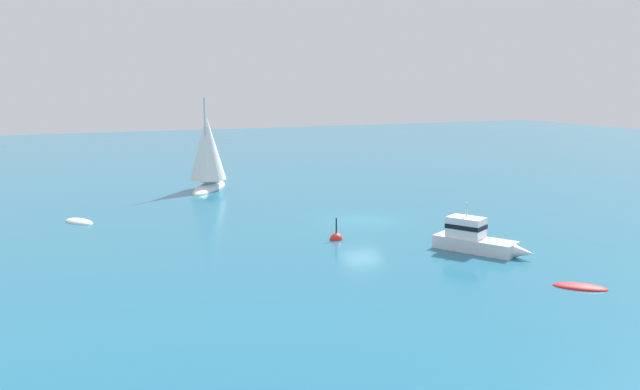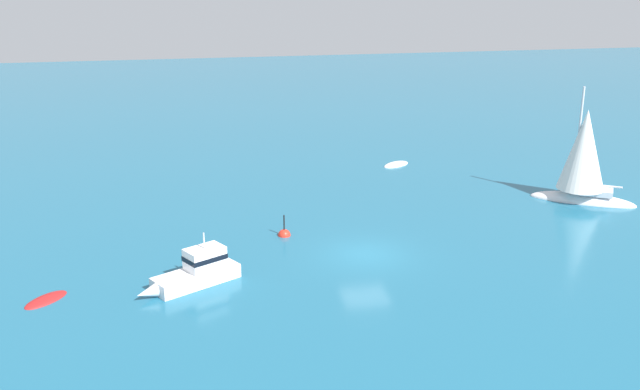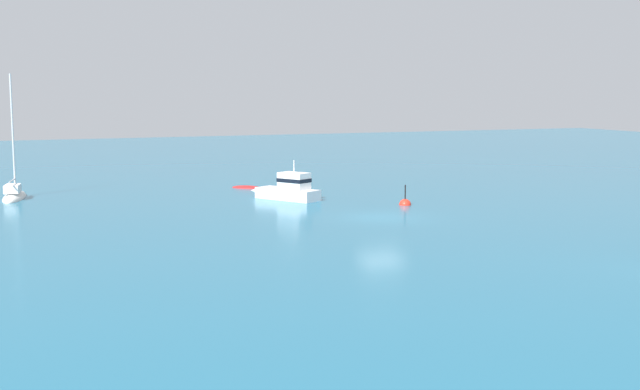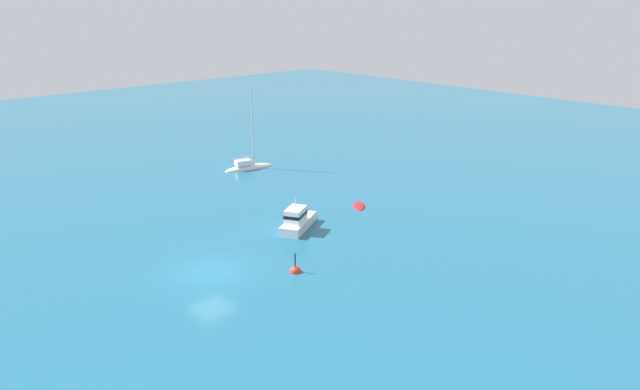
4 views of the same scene
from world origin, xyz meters
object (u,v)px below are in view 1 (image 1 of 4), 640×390
at_px(launch, 475,238).
at_px(yacht, 208,157).
at_px(rib, 79,222).
at_px(channel_buoy, 336,239).
at_px(rib_1, 580,288).

bearing_deg(launch, yacht, 168.64).
distance_m(launch, yacht, 26.07).
xyz_separation_m(rib, yacht, (-10.44, -9.23, 2.66)).
bearing_deg(channel_buoy, rib, -38.55).
xyz_separation_m(rib_1, channel_buoy, (6.13, -11.97, 0.01)).
bearing_deg(yacht, channel_buoy, 39.52).
relative_size(rib, rib_1, 1.11).
bearing_deg(rib, rib_1, -171.17).
bearing_deg(rib, yacht, -80.28).
distance_m(rib, rib_1, 29.42).
bearing_deg(yacht, rib_1, 47.45).
relative_size(rib_1, channel_buoy, 1.48).
bearing_deg(yacht, launch, 50.42).
height_order(yacht, channel_buoy, yacht).
bearing_deg(channel_buoy, yacht, -82.52).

